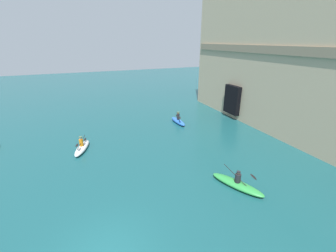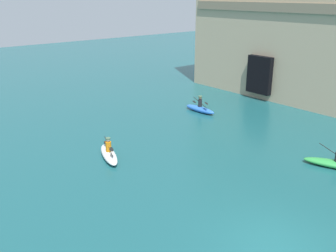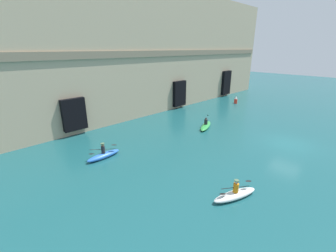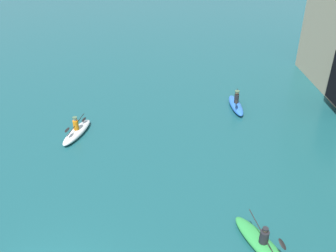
# 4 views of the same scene
# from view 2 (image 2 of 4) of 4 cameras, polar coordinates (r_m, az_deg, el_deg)

# --- Properties ---
(ground_plane) EXTENTS (120.00, 120.00, 0.00)m
(ground_plane) POSITION_cam_2_polar(r_m,az_deg,el_deg) (14.62, 15.78, -17.17)
(ground_plane) COLOR #195156
(kayak_white) EXTENTS (2.97, 1.64, 1.19)m
(kayak_white) POSITION_cam_2_polar(r_m,az_deg,el_deg) (20.84, -9.00, -4.19)
(kayak_white) COLOR white
(kayak_white) RESTS_ON ground
(kayak_blue) EXTENTS (2.83, 0.77, 1.25)m
(kayak_blue) POSITION_cam_2_polar(r_m,az_deg,el_deg) (28.62, 4.88, 2.67)
(kayak_blue) COLOR blue
(kayak_blue) RESTS_ON ground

